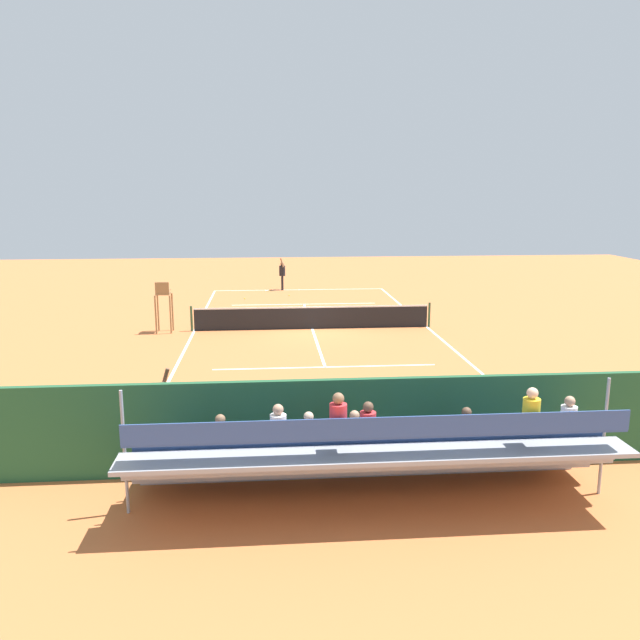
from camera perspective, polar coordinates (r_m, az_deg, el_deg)
ground_plane at (r=27.12m, az=-0.71°, el=-0.80°), size 60.00×60.00×0.00m
court_line_markings at (r=27.15m, az=-0.71°, el=-0.78°), size 10.10×22.20×0.01m
tennis_net at (r=27.01m, az=-0.71°, el=0.24°), size 10.30×0.10×1.07m
backdrop_wall at (r=13.45m, az=3.61°, el=-9.37°), size 18.00×0.16×2.00m
bleacher_stand at (r=12.25m, az=4.67°, el=-11.81°), size 9.06×2.40×2.48m
umpire_chair at (r=26.99m, az=-13.94°, el=1.64°), size 0.67×0.67×2.14m
courtside_bench at (r=14.89m, az=13.83°, el=-9.40°), size 1.80×0.40×0.93m
equipment_bag at (r=14.45m, az=6.85°, el=-11.41°), size 0.90×0.36×0.36m
tennis_player at (r=37.79m, az=-3.43°, el=4.26°), size 0.37×0.53×1.93m
tennis_racket at (r=37.56m, az=-4.79°, el=2.65°), size 0.50×0.53×0.03m
tennis_ball_near at (r=34.85m, az=-6.81°, el=1.95°), size 0.07×0.07×0.07m
tennis_ball_far at (r=35.69m, az=-2.80°, el=2.24°), size 0.07×0.07×0.07m
line_judge at (r=14.62m, az=-13.95°, el=-7.89°), size 0.40×0.55×1.93m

